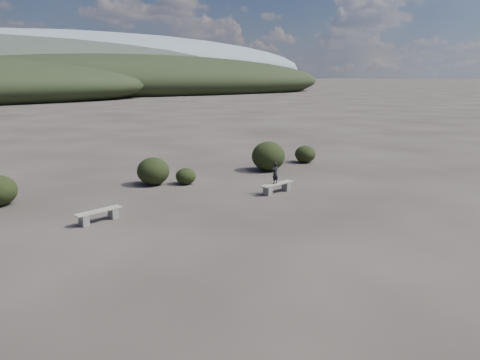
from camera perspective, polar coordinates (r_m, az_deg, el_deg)
ground at (r=14.11m, az=7.01°, el=-7.09°), size 1200.00×1200.00×0.00m
bench_left at (r=16.13m, az=-16.84°, el=-4.09°), size 1.67×0.77×0.41m
bench_right at (r=19.31m, az=4.56°, el=-0.85°), size 1.70×0.63×0.42m
seated_person at (r=19.07m, az=4.29°, el=0.85°), size 0.37×0.30×0.88m
shrub_b at (r=21.00m, az=-10.54°, el=1.08°), size 1.43×1.43×1.22m
shrub_c at (r=20.94m, az=-6.62°, el=0.47°), size 0.90×0.90×0.72m
shrub_d at (r=23.77m, az=3.48°, el=2.92°), size 1.70×1.70×1.49m
shrub_e at (r=26.24m, az=7.95°, el=3.15°), size 1.14×1.14×0.95m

